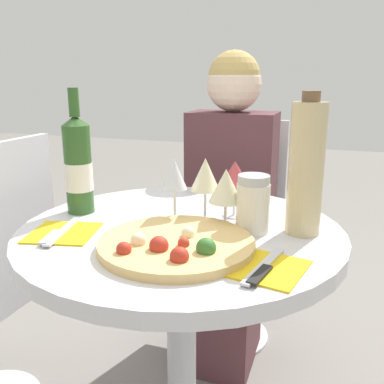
% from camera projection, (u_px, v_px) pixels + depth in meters
% --- Properties ---
extents(dining_table, '(0.80, 0.80, 0.74)m').
position_uv_depth(dining_table, '(181.00, 280.00, 1.10)').
color(dining_table, '#B2B2B7').
rests_on(dining_table, ground_plane).
extents(chair_behind_diner, '(0.39, 0.39, 0.93)m').
position_uv_depth(chair_behind_diner, '(234.00, 234.00, 1.83)').
color(chair_behind_diner, silver).
rests_on(chair_behind_diner, ground_plane).
extents(seated_diner, '(0.33, 0.42, 1.20)m').
position_uv_depth(seated_diner, '(227.00, 219.00, 1.67)').
color(seated_diner, '#512D33').
rests_on(seated_diner, ground_plane).
extents(pizza_large, '(0.34, 0.34, 0.05)m').
position_uv_depth(pizza_large, '(176.00, 244.00, 0.92)').
color(pizza_large, '#DBB26B').
rests_on(pizza_large, dining_table).
extents(wine_bottle, '(0.07, 0.07, 0.33)m').
position_uv_depth(wine_bottle, '(78.00, 166.00, 1.15)').
color(wine_bottle, '#2D5623').
rests_on(wine_bottle, dining_table).
extents(tall_carafe, '(0.08, 0.08, 0.33)m').
position_uv_depth(tall_carafe, '(306.00, 168.00, 0.98)').
color(tall_carafe, tan).
rests_on(tall_carafe, dining_table).
extents(sugar_shaker, '(0.08, 0.08, 0.14)m').
position_uv_depth(sugar_shaker, '(253.00, 204.00, 1.01)').
color(sugar_shaker, silver).
rests_on(sugar_shaker, dining_table).
extents(wine_glass_back_right, '(0.08, 0.08, 0.15)m').
position_uv_depth(wine_glass_back_right, '(235.00, 174.00, 1.11)').
color(wine_glass_back_right, silver).
rests_on(wine_glass_back_right, dining_table).
extents(wine_glass_front_right, '(0.08, 0.08, 0.15)m').
position_uv_depth(wine_glass_front_right, '(226.00, 186.00, 1.03)').
color(wine_glass_front_right, silver).
rests_on(wine_glass_front_right, dining_table).
extents(wine_glass_front_left, '(0.07, 0.07, 0.16)m').
position_uv_depth(wine_glass_front_left, '(174.00, 176.00, 1.07)').
color(wine_glass_front_left, silver).
rests_on(wine_glass_front_left, dining_table).
extents(wine_glass_center, '(0.08, 0.08, 0.16)m').
position_uv_depth(wine_glass_center, '(205.00, 175.00, 1.09)').
color(wine_glass_center, silver).
rests_on(wine_glass_center, dining_table).
extents(place_setting_left, '(0.18, 0.19, 0.01)m').
position_uv_depth(place_setting_left, '(62.00, 233.00, 1.01)').
color(place_setting_left, gold).
rests_on(place_setting_left, dining_table).
extents(place_setting_right, '(0.18, 0.19, 0.01)m').
position_uv_depth(place_setting_right, '(264.00, 268.00, 0.83)').
color(place_setting_right, gold).
rests_on(place_setting_right, dining_table).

